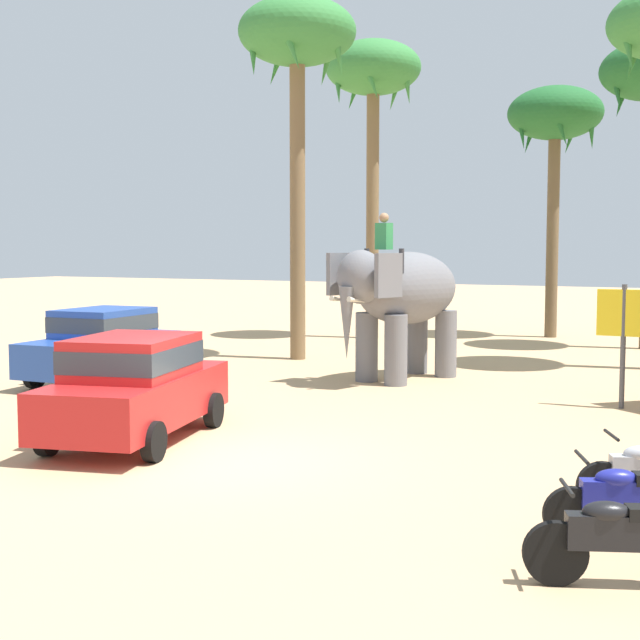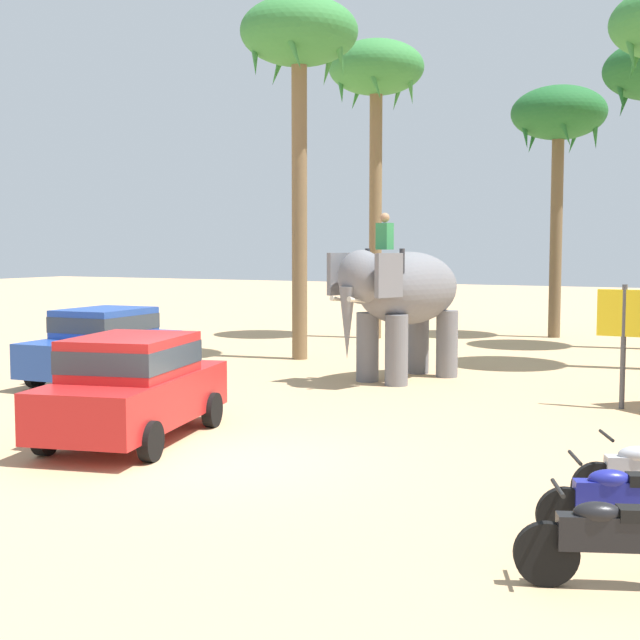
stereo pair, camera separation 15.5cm
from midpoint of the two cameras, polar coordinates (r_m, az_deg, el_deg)
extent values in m
plane|color=tan|center=(13.24, -6.63, -8.88)|extent=(120.00, 120.00, 0.00)
cube|color=red|center=(14.53, -11.61, -4.99)|extent=(2.63, 4.39, 0.76)
cube|color=red|center=(14.34, -11.82, -2.30)|extent=(2.02, 2.41, 0.64)
cube|color=#2D3842|center=(14.34, -11.82, -2.30)|extent=(2.04, 2.44, 0.35)
cylinder|color=black|center=(16.08, -12.42, -5.44)|extent=(0.32, 0.63, 0.60)
cylinder|color=black|center=(15.43, -6.69, -5.79)|extent=(0.32, 0.63, 0.60)
cylinder|color=black|center=(13.89, -17.03, -7.15)|extent=(0.32, 0.63, 0.60)
cylinder|color=black|center=(13.12, -10.56, -7.72)|extent=(0.32, 0.63, 0.60)
cube|color=#23479E|center=(20.86, -13.66, -2.09)|extent=(1.98, 4.21, 0.76)
cube|color=#23479E|center=(20.87, -13.53, -0.15)|extent=(1.70, 2.20, 0.64)
cube|color=#2D3842|center=(20.87, -13.53, -0.15)|extent=(1.72, 2.22, 0.35)
cylinder|color=black|center=(19.39, -13.89, -3.73)|extent=(0.22, 0.61, 0.60)
cylinder|color=black|center=(20.46, -17.69, -3.38)|extent=(0.22, 0.61, 0.60)
cylinder|color=black|center=(21.45, -9.78, -2.86)|extent=(0.22, 0.61, 0.60)
cylinder|color=black|center=(22.42, -13.42, -2.59)|extent=(0.22, 0.61, 0.60)
ellipsoid|color=slate|center=(20.77, 5.94, 2.07)|extent=(2.48, 3.44, 1.70)
cylinder|color=slate|center=(19.88, 5.19, -1.95)|extent=(0.52, 0.52, 1.60)
cylinder|color=slate|center=(20.46, 3.30, -1.75)|extent=(0.52, 0.52, 1.60)
cylinder|color=slate|center=(21.33, 8.42, -1.53)|extent=(0.52, 0.52, 1.60)
cylinder|color=slate|center=(21.86, 6.57, -1.36)|extent=(0.52, 0.52, 1.60)
ellipsoid|color=slate|center=(19.53, 2.91, 2.80)|extent=(1.36, 1.29, 1.20)
cube|color=slate|center=(19.12, 4.71, 2.89)|extent=(0.36, 0.80, 0.96)
cube|color=slate|center=(20.09, 1.59, 3.00)|extent=(0.36, 0.80, 0.96)
cone|color=slate|center=(19.26, 1.99, -0.21)|extent=(0.45, 0.45, 1.60)
cone|color=beige|center=(19.08, 2.67, 1.25)|extent=(0.29, 0.57, 0.21)
cone|color=beige|center=(19.43, 1.54, 1.32)|extent=(0.29, 0.57, 0.21)
cube|color=#338C4C|center=(20.09, 4.42, 5.42)|extent=(0.40, 0.33, 0.60)
sphere|color=#A87A56|center=(20.10, 4.43, 6.61)|extent=(0.22, 0.22, 0.22)
cylinder|color=#333338|center=(19.76, 5.55, 3.83)|extent=(0.12, 0.12, 0.55)
cylinder|color=#333338|center=(20.44, 3.31, 3.87)|extent=(0.12, 0.12, 0.55)
cylinder|color=black|center=(8.64, 14.93, -14.40)|extent=(0.59, 0.32, 0.60)
cube|color=black|center=(8.70, 18.96, -12.86)|extent=(1.02, 0.57, 0.32)
ellipsoid|color=black|center=(8.61, 18.01, -11.76)|extent=(0.50, 0.39, 0.20)
cylinder|color=black|center=(8.48, 15.63, -10.42)|extent=(0.24, 0.52, 0.04)
cylinder|color=black|center=(9.84, 15.99, -12.05)|extent=(0.59, 0.33, 0.60)
cube|color=navy|center=(9.92, 19.47, -10.69)|extent=(1.02, 0.58, 0.32)
ellipsoid|color=navy|center=(9.83, 18.65, -9.71)|extent=(0.50, 0.39, 0.20)
cylinder|color=black|center=(9.70, 16.60, -8.52)|extent=(0.25, 0.52, 0.04)
cylinder|color=black|center=(11.02, 17.87, -10.27)|extent=(0.59, 0.34, 0.60)
ellipsoid|color=#ADADB2|center=(11.05, 20.20, -8.16)|extent=(0.50, 0.40, 0.20)
cylinder|color=black|center=(10.90, 18.41, -7.10)|extent=(0.26, 0.52, 0.04)
cone|color=#1E5B28|center=(29.82, 19.36, 13.69)|extent=(0.73, 0.83, 1.69)
cone|color=#1E5B28|center=(28.44, 18.96, 14.15)|extent=(0.73, 0.83, 1.69)
cylinder|color=brown|center=(31.35, 15.16, 5.69)|extent=(0.41, 0.41, 7.44)
ellipsoid|color=#1E5B28|center=(31.67, 15.32, 12.80)|extent=(3.20, 3.20, 1.80)
cone|color=#1E5B28|center=(31.38, 17.49, 11.90)|extent=(0.40, 0.92, 1.64)
cone|color=#1E5B28|center=(32.64, 16.37, 11.64)|extent=(0.91, 0.57, 1.67)
cone|color=#1E5B28|center=(32.50, 13.85, 11.73)|extent=(0.73, 0.83, 1.69)
cone|color=#1E5B28|center=(31.14, 13.23, 12.05)|extent=(0.73, 0.83, 1.69)
cone|color=#1E5B28|center=(30.42, 15.54, 12.18)|extent=(0.91, 0.57, 1.67)
cone|color=#337A38|center=(25.20, 20.02, 15.96)|extent=(0.73, 0.83, 1.69)
cone|color=#337A38|center=(23.84, 19.57, 16.64)|extent=(0.73, 0.83, 1.69)
cylinder|color=brown|center=(24.39, -1.15, 7.67)|extent=(0.42, 0.42, 8.71)
ellipsoid|color=#337A38|center=(25.04, -1.17, 18.14)|extent=(3.20, 3.20, 1.80)
cone|color=#337A38|center=(24.39, 1.43, 17.30)|extent=(0.40, 0.92, 1.64)
cone|color=#337A38|center=(25.75, 0.85, 16.62)|extent=(0.91, 0.57, 1.67)
cone|color=#337A38|center=(25.99, -2.36, 16.51)|extent=(0.73, 0.83, 1.69)
cone|color=#337A38|center=(24.80, -4.05, 17.07)|extent=(0.73, 0.83, 1.69)
cone|color=#337A38|center=(23.78, -1.72, 17.63)|extent=(0.91, 0.57, 1.67)
cylinder|color=brown|center=(30.12, 3.76, 7.27)|extent=(0.43, 0.43, 8.89)
ellipsoid|color=#337A38|center=(30.68, 3.81, 15.98)|extent=(3.20, 3.20, 1.80)
cone|color=#337A38|center=(30.13, 5.97, 15.20)|extent=(0.40, 0.92, 1.64)
cone|color=#337A38|center=(31.48, 5.30, 14.75)|extent=(0.91, 0.57, 1.67)
cone|color=#337A38|center=(31.61, 2.66, 14.73)|extent=(0.73, 0.83, 1.69)
cone|color=#337A38|center=(30.35, 1.51, 15.15)|extent=(0.73, 0.83, 1.69)
cone|color=#337A38|center=(29.41, 3.57, 15.48)|extent=(0.91, 0.57, 1.67)
cylinder|color=#4C4C51|center=(17.90, 19.25, -1.65)|extent=(0.10, 0.10, 2.40)
cube|color=yellow|center=(17.85, 19.30, 0.42)|extent=(1.00, 0.08, 0.90)
camera|label=1|loc=(0.08, -89.76, 0.02)|focal=49.51mm
camera|label=2|loc=(0.08, 90.24, -0.02)|focal=49.51mm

